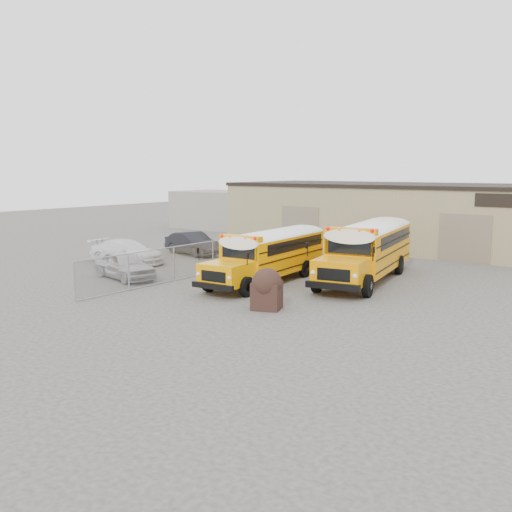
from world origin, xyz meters
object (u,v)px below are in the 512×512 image
Objects in this scene: school_bus_right at (395,234)px; car_silver at (125,265)px; school_bus_left at (317,240)px; car_dark at (193,243)px; car_white at (127,252)px; tarp_bundle at (267,288)px.

school_bus_right is 16.50m from car_silver.
car_dark is (-9.09, -1.14, -0.77)m from school_bus_left.
car_white is at bearing -175.36° from car_dark.
school_bus_left is 9.19m from car_dark.
school_bus_right is 13.29m from car_dark.
school_bus_left is 1.85× the size of car_white.
school_bus_left is at bearing -126.24° from school_bus_right.
school_bus_left reaches higher than car_dark.
school_bus_left reaches higher than tarp_bundle.
tarp_bundle is 0.40× the size of car_silver.
car_white is 5.19m from car_dark.
car_dark is (0.62, 5.15, 0.04)m from car_white.
car_dark is (-12.14, -5.31, -0.98)m from school_bus_right.
car_dark is at bearing -172.84° from school_bus_left.
school_bus_left is 0.87× the size of school_bus_right.
car_white is (-13.62, 4.13, -0.15)m from tarp_bundle.
school_bus_left is 11.16m from tarp_bundle.
tarp_bundle is 9.93m from car_silver.
school_bus_left is at bearing -20.15° from car_silver.
school_bus_right reaches higher than school_bus_left.
car_dark reaches higher than car_white.
school_bus_right is at bearing 93.36° from tarp_bundle.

